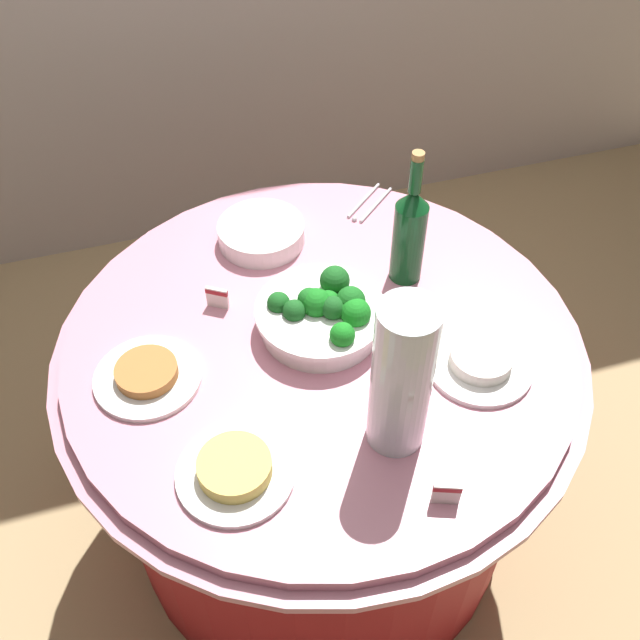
{
  "coord_description": "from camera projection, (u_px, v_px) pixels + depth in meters",
  "views": [
    {
      "loc": [
        -0.31,
        -1.01,
        1.91
      ],
      "look_at": [
        0.0,
        0.0,
        0.79
      ],
      "focal_mm": 41.2,
      "sensor_mm": 36.0,
      "label": 1
    }
  ],
  "objects": [
    {
      "name": "ground_plane",
      "position": [
        320.0,
        507.0,
        2.12
      ],
      "size": [
        6.0,
        6.0,
        0.0
      ],
      "primitive_type": "plane",
      "color": "tan"
    },
    {
      "name": "buffet_table",
      "position": [
        320.0,
        433.0,
        1.84
      ],
      "size": [
        1.16,
        1.16,
        0.74
      ],
      "color": "maroon",
      "rests_on": "ground_plane"
    },
    {
      "name": "broccoli_bowl",
      "position": [
        323.0,
        314.0,
        1.56
      ],
      "size": [
        0.28,
        0.28,
        0.12
      ],
      "color": "white",
      "rests_on": "buffet_table"
    },
    {
      "name": "plate_stack",
      "position": [
        261.0,
        233.0,
        1.77
      ],
      "size": [
        0.21,
        0.21,
        0.05
      ],
      "color": "white",
      "rests_on": "buffet_table"
    },
    {
      "name": "wine_bottle",
      "position": [
        409.0,
        232.0,
        1.61
      ],
      "size": [
        0.07,
        0.07,
        0.34
      ],
      "color": "#104A20",
      "rests_on": "buffet_table"
    },
    {
      "name": "decorative_fruit_vase",
      "position": [
        401.0,
        382.0,
        1.29
      ],
      "size": [
        0.11,
        0.11,
        0.34
      ],
      "color": "silver",
      "rests_on": "buffet_table"
    },
    {
      "name": "serving_tongs",
      "position": [
        368.0,
        204.0,
        1.89
      ],
      "size": [
        0.15,
        0.14,
        0.01
      ],
      "color": "silver",
      "rests_on": "buffet_table"
    },
    {
      "name": "food_plate_noodles",
      "position": [
        235.0,
        470.0,
        1.33
      ],
      "size": [
        0.22,
        0.22,
        0.04
      ],
      "color": "white",
      "rests_on": "buffet_table"
    },
    {
      "name": "food_plate_peanuts",
      "position": [
        147.0,
        375.0,
        1.49
      ],
      "size": [
        0.22,
        0.22,
        0.04
      ],
      "color": "white",
      "rests_on": "buffet_table"
    },
    {
      "name": "food_plate_rice",
      "position": [
        480.0,
        362.0,
        1.51
      ],
      "size": [
        0.22,
        0.22,
        0.04
      ],
      "color": "white",
      "rests_on": "buffet_table"
    },
    {
      "name": "label_placard_front",
      "position": [
        217.0,
        297.0,
        1.62
      ],
      "size": [
        0.05,
        0.03,
        0.05
      ],
      "color": "white",
      "rests_on": "buffet_table"
    },
    {
      "name": "label_placard_mid",
      "position": [
        447.0,
        493.0,
        1.28
      ],
      "size": [
        0.05,
        0.03,
        0.05
      ],
      "color": "white",
      "rests_on": "buffet_table"
    }
  ]
}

